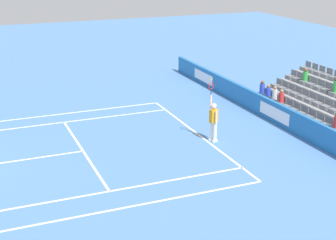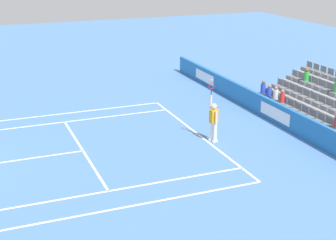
% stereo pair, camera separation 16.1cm
% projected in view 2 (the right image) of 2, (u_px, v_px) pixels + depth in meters
% --- Properties ---
extents(line_baseline, '(10.97, 0.10, 0.01)m').
position_uv_depth(line_baseline, '(198.00, 134.00, 23.86)').
color(line_baseline, white).
rests_on(line_baseline, ground).
extents(line_service, '(8.23, 0.10, 0.01)m').
position_uv_depth(line_service, '(83.00, 151.00, 21.93)').
color(line_service, white).
rests_on(line_service, ground).
extents(line_centre_service, '(0.10, 6.40, 0.01)m').
position_uv_depth(line_centre_service, '(6.00, 162.00, 20.81)').
color(line_centre_service, white).
rests_on(line_centre_service, ground).
extents(line_singles_sideline_left, '(0.10, 11.89, 0.01)m').
position_uv_depth(line_singles_sideline_left, '(56.00, 123.00, 25.39)').
color(line_singles_sideline_left, white).
rests_on(line_singles_sideline_left, ground).
extents(line_singles_sideline_right, '(0.10, 11.89, 0.01)m').
position_uv_depth(line_singles_sideline_right, '(96.00, 193.00, 18.16)').
color(line_singles_sideline_right, white).
rests_on(line_singles_sideline_right, ground).
extents(line_doubles_sideline_left, '(0.10, 11.89, 0.01)m').
position_uv_depth(line_doubles_sideline_left, '(51.00, 115.00, 26.59)').
color(line_doubles_sideline_left, white).
rests_on(line_doubles_sideline_left, ground).
extents(line_doubles_sideline_right, '(0.10, 11.89, 0.01)m').
position_uv_depth(line_doubles_sideline_right, '(106.00, 211.00, 16.95)').
color(line_doubles_sideline_right, white).
rests_on(line_doubles_sideline_right, ground).
extents(line_centre_mark, '(0.10, 0.20, 0.01)m').
position_uv_depth(line_centre_mark, '(196.00, 135.00, 23.82)').
color(line_centre_mark, white).
rests_on(line_centre_mark, ground).
extents(sponsor_barrier, '(24.08, 0.22, 1.07)m').
position_uv_depth(sponsor_barrier, '(277.00, 113.00, 25.19)').
color(sponsor_barrier, '#1E66AD').
rests_on(sponsor_barrier, ground).
extents(tennis_player, '(0.54, 0.41, 2.85)m').
position_uv_depth(tennis_player, '(213.00, 120.00, 22.74)').
color(tennis_player, white).
rests_on(tennis_player, ground).
extents(stadium_stand, '(6.82, 3.80, 2.59)m').
position_uv_depth(stadium_stand, '(325.00, 104.00, 26.19)').
color(stadium_stand, gray).
rests_on(stadium_stand, ground).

